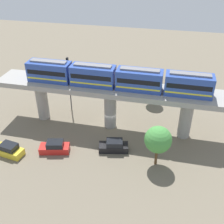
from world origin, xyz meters
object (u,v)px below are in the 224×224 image
Objects in this scene: parked_car_black at (114,146)px; parked_car_yellow at (9,150)px; parked_car_red at (55,147)px; tree_near_viaduct at (153,84)px; signal_post at (69,82)px; train at (116,78)px; tree_mid_lot at (158,140)px.

parked_car_yellow is (4.14, -14.27, 0.00)m from parked_car_black.
parked_car_red is 1.01× the size of parked_car_yellow.
signal_post is at bearing -66.99° from tree_near_viaduct.
parked_car_red is 6.40m from parked_car_yellow.
parked_car_yellow is (2.00, -6.08, 0.00)m from parked_car_red.
train is at bearing 68.84° from signal_post.
tree_mid_lot is (-2.63, 20.43, 3.38)m from parked_car_yellow.
signal_post is at bearing -111.16° from train.
tree_near_viaduct is at bearing 146.14° from parked_car_yellow.
parked_car_black is (5.84, 1.02, -8.06)m from train.
train reaches higher than tree_near_viaduct.
tree_mid_lot is 0.60× the size of signal_post.
tree_near_viaduct is 0.56× the size of signal_post.
parked_car_black and parked_car_red have the same top height.
tree_near_viaduct reaches higher than parked_car_black.
train reaches higher than parked_car_yellow.
tree_mid_lot is at bearing 64.30° from parked_car_black.
tree_near_viaduct is at bearing 113.01° from signal_post.
parked_car_yellow is at bearing -18.47° from signal_post.
signal_post reaches higher than parked_car_black.
signal_post is at bearing 174.73° from parked_car_red.
parked_car_black is 14.86m from parked_car_yellow.
signal_post is (-3.40, -8.78, -3.35)m from train.
signal_post is (-11.38, -1.61, 4.71)m from parked_car_red.
parked_car_black is 1.00× the size of parked_car_red.
signal_post is at bearing 171.04° from parked_car_yellow.
train is 11.48m from tree_near_viaduct.
parked_car_yellow is 20.88m from tree_mid_lot.
train reaches higher than tree_mid_lot.
tree_mid_lot is at bearing 106.86° from parked_car_yellow.
tree_near_viaduct is 16.70m from tree_mid_lot.
parked_car_red is 0.76× the size of tree_mid_lot.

